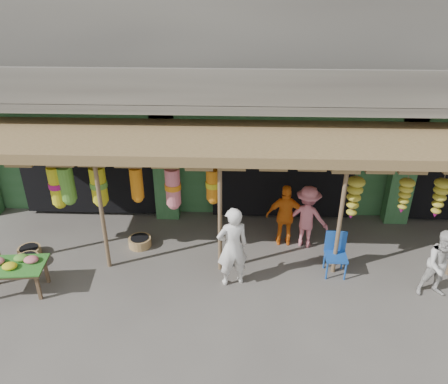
{
  "coord_description": "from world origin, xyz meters",
  "views": [
    {
      "loc": [
        -1.11,
        -8.06,
        6.02
      ],
      "look_at": [
        -1.46,
        1.0,
        1.31
      ],
      "focal_mm": 35.0,
      "sensor_mm": 36.0,
      "label": 1
    }
  ],
  "objects_px": {
    "blue_chair": "(336,251)",
    "person_front": "(232,247)",
    "person_right": "(442,265)",
    "person_vendor": "(286,216)",
    "flower_table": "(13,266)",
    "person_shopper": "(307,217)"
  },
  "relations": [
    {
      "from": "person_shopper",
      "to": "blue_chair",
      "type": "bearing_deg",
      "value": 135.08
    },
    {
      "from": "blue_chair",
      "to": "person_front",
      "type": "height_order",
      "value": "person_front"
    },
    {
      "from": "person_front",
      "to": "person_shopper",
      "type": "xyz_separation_m",
      "value": [
        1.72,
        1.49,
        -0.13
      ]
    },
    {
      "from": "person_shopper",
      "to": "flower_table",
      "type": "bearing_deg",
      "value": 36.32
    },
    {
      "from": "flower_table",
      "to": "person_vendor",
      "type": "height_order",
      "value": "person_vendor"
    },
    {
      "from": "blue_chair",
      "to": "flower_table",
      "type": "bearing_deg",
      "value": -170.54
    },
    {
      "from": "blue_chair",
      "to": "person_right",
      "type": "xyz_separation_m",
      "value": [
        1.94,
        -0.69,
        0.22
      ]
    },
    {
      "from": "person_front",
      "to": "person_right",
      "type": "distance_m",
      "value": 4.17
    },
    {
      "from": "blue_chair",
      "to": "person_front",
      "type": "xyz_separation_m",
      "value": [
        -2.23,
        -0.47,
        0.37
      ]
    },
    {
      "from": "blue_chair",
      "to": "person_right",
      "type": "height_order",
      "value": "person_right"
    },
    {
      "from": "blue_chair",
      "to": "person_vendor",
      "type": "bearing_deg",
      "value": 135.32
    },
    {
      "from": "flower_table",
      "to": "person_vendor",
      "type": "relative_size",
      "value": 0.87
    },
    {
      "from": "flower_table",
      "to": "person_front",
      "type": "bearing_deg",
      "value": -0.24
    },
    {
      "from": "person_right",
      "to": "person_vendor",
      "type": "distance_m",
      "value": 3.42
    },
    {
      "from": "flower_table",
      "to": "person_vendor",
      "type": "xyz_separation_m",
      "value": [
        5.64,
        1.96,
        0.16
      ]
    },
    {
      "from": "blue_chair",
      "to": "person_vendor",
      "type": "xyz_separation_m",
      "value": [
        -1.0,
        1.05,
        0.25
      ]
    },
    {
      "from": "flower_table",
      "to": "person_right",
      "type": "xyz_separation_m",
      "value": [
        8.58,
        0.22,
        0.13
      ]
    },
    {
      "from": "flower_table",
      "to": "person_right",
      "type": "relative_size",
      "value": 0.91
    },
    {
      "from": "person_front",
      "to": "person_vendor",
      "type": "height_order",
      "value": "person_front"
    },
    {
      "from": "blue_chair",
      "to": "person_right",
      "type": "relative_size",
      "value": 0.64
    },
    {
      "from": "person_right",
      "to": "person_vendor",
      "type": "xyz_separation_m",
      "value": [
        -2.94,
        1.74,
        0.03
      ]
    },
    {
      "from": "person_right",
      "to": "blue_chair",
      "type": "bearing_deg",
      "value": 159.67
    }
  ]
}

